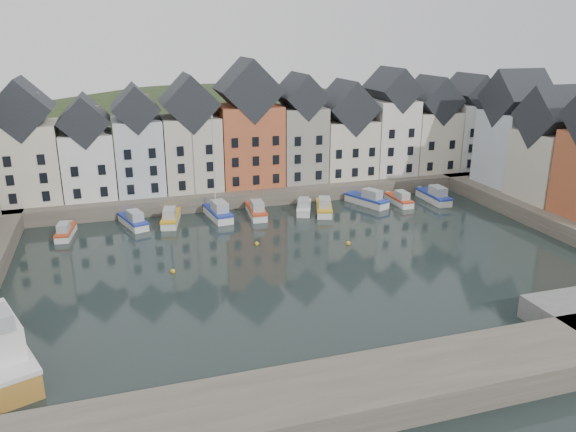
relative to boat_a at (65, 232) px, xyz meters
name	(u,v)px	position (x,y,z in m)	size (l,w,h in m)	color
ground	(314,268)	(24.92, -17.43, -0.61)	(260.00, 260.00, 0.00)	black
far_quay	(246,186)	(24.92, 12.57, 0.39)	(90.00, 16.00, 2.00)	#534A40
near_wall	(283,407)	(14.92, -39.43, 0.39)	(50.00, 6.00, 2.00)	#534A40
hillside	(219,244)	(24.94, 38.57, -18.57)	(153.60, 70.40, 64.00)	#212F17
far_terrace	(270,135)	(28.13, 10.57, 8.26)	(72.37, 8.16, 17.78)	beige
right_terrace	(555,147)	(60.92, -9.35, 8.30)	(8.30, 24.25, 16.36)	silver
mooring_buoys	(263,252)	(20.92, -12.09, -0.46)	(20.50, 5.50, 0.50)	gold
boat_a	(65,232)	(0.00, 0.00, 0.00)	(2.37, 5.54, 2.06)	silver
boat_b	(134,221)	(7.88, 1.43, 0.09)	(3.66, 6.45, 2.37)	silver
boat_c	(171,218)	(12.41, 1.18, 0.11)	(3.23, 6.58, 2.42)	silver
boat_d	(218,212)	(18.52, 1.50, 0.26)	(3.05, 7.25, 13.45)	silver
boat_e	(256,211)	(23.51, 0.83, 0.12)	(2.44, 6.50, 2.45)	silver
boat_f	(304,207)	(30.06, 0.70, 0.05)	(3.75, 6.08, 2.23)	silver
boat_g	(324,207)	(32.51, -0.47, 0.12)	(3.97, 6.74, 2.47)	silver
boat_h	(368,200)	(39.62, 1.06, 0.16)	(4.57, 7.04, 2.60)	silver
boat_i	(399,200)	(44.08, 0.10, 0.04)	(1.79, 5.74, 2.20)	silver
boat_j	(434,196)	(49.42, -0.27, 0.17)	(2.25, 6.92, 2.64)	silver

